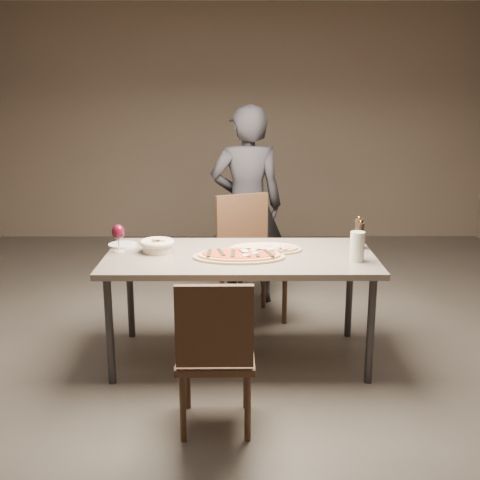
{
  "coord_description": "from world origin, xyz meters",
  "views": [
    {
      "loc": [
        -0.01,
        -3.88,
        1.85
      ],
      "look_at": [
        0.0,
        0.0,
        0.85
      ],
      "focal_mm": 45.0,
      "sensor_mm": 36.0,
      "label": 1
    }
  ],
  "objects_px": {
    "dining_table": "(240,263)",
    "bread_basket": "(157,245)",
    "ham_pizza": "(265,249)",
    "carafe": "(357,247)",
    "zucchini_pizza": "(239,256)",
    "diner": "(247,206)",
    "pepper_mill_left": "(360,236)",
    "chair_near": "(215,348)",
    "chair_far": "(248,250)"
  },
  "relations": [
    {
      "from": "dining_table",
      "to": "bread_basket",
      "type": "relative_size",
      "value": 7.68
    },
    {
      "from": "ham_pizza",
      "to": "carafe",
      "type": "relative_size",
      "value": 2.63
    },
    {
      "from": "zucchini_pizza",
      "to": "diner",
      "type": "relative_size",
      "value": 0.36
    },
    {
      "from": "pepper_mill_left",
      "to": "carafe",
      "type": "xyz_separation_m",
      "value": [
        -0.08,
        -0.3,
        0.0
      ]
    },
    {
      "from": "dining_table",
      "to": "carafe",
      "type": "relative_size",
      "value": 9.26
    },
    {
      "from": "dining_table",
      "to": "diner",
      "type": "xyz_separation_m",
      "value": [
        0.06,
        1.17,
        0.16
      ]
    },
    {
      "from": "chair_near",
      "to": "chair_far",
      "type": "relative_size",
      "value": 0.89
    },
    {
      "from": "zucchini_pizza",
      "to": "chair_far",
      "type": "bearing_deg",
      "value": 65.11
    },
    {
      "from": "chair_near",
      "to": "ham_pizza",
      "type": "bearing_deg",
      "value": 72.88
    },
    {
      "from": "dining_table",
      "to": "bread_basket",
      "type": "height_order",
      "value": "bread_basket"
    },
    {
      "from": "ham_pizza",
      "to": "diner",
      "type": "height_order",
      "value": "diner"
    },
    {
      "from": "chair_far",
      "to": "ham_pizza",
      "type": "bearing_deg",
      "value": 74.98
    },
    {
      "from": "chair_near",
      "to": "diner",
      "type": "xyz_separation_m",
      "value": [
        0.2,
        2.11,
        0.36
      ]
    },
    {
      "from": "dining_table",
      "to": "zucchini_pizza",
      "type": "bearing_deg",
      "value": -93.37
    },
    {
      "from": "zucchini_pizza",
      "to": "bread_basket",
      "type": "bearing_deg",
      "value": 144.45
    },
    {
      "from": "chair_near",
      "to": "pepper_mill_left",
      "type": "bearing_deg",
      "value": 47.41
    },
    {
      "from": "ham_pizza",
      "to": "pepper_mill_left",
      "type": "distance_m",
      "value": 0.67
    },
    {
      "from": "dining_table",
      "to": "chair_near",
      "type": "xyz_separation_m",
      "value": [
        -0.13,
        -0.94,
        -0.2
      ]
    },
    {
      "from": "chair_near",
      "to": "zucchini_pizza",
      "type": "bearing_deg",
      "value": 80.68
    },
    {
      "from": "zucchini_pizza",
      "to": "chair_near",
      "type": "bearing_deg",
      "value": -119.04
    },
    {
      "from": "pepper_mill_left",
      "to": "diner",
      "type": "xyz_separation_m",
      "value": [
        -0.77,
        1.04,
        0.01
      ]
    },
    {
      "from": "bread_basket",
      "to": "ham_pizza",
      "type": "bearing_deg",
      "value": 2.17
    },
    {
      "from": "bread_basket",
      "to": "chair_far",
      "type": "relative_size",
      "value": 0.24
    },
    {
      "from": "dining_table",
      "to": "chair_near",
      "type": "height_order",
      "value": "chair_near"
    },
    {
      "from": "pepper_mill_left",
      "to": "diner",
      "type": "height_order",
      "value": "diner"
    },
    {
      "from": "carafe",
      "to": "diner",
      "type": "xyz_separation_m",
      "value": [
        -0.69,
        1.34,
        0.01
      ]
    },
    {
      "from": "ham_pizza",
      "to": "chair_far",
      "type": "xyz_separation_m",
      "value": [
        -0.1,
        0.72,
        -0.21
      ]
    },
    {
      "from": "chair_far",
      "to": "diner",
      "type": "distance_m",
      "value": 0.47
    },
    {
      "from": "zucchini_pizza",
      "to": "ham_pizza",
      "type": "distance_m",
      "value": 0.25
    },
    {
      "from": "chair_near",
      "to": "diner",
      "type": "height_order",
      "value": "diner"
    },
    {
      "from": "dining_table",
      "to": "ham_pizza",
      "type": "relative_size",
      "value": 3.52
    },
    {
      "from": "ham_pizza",
      "to": "chair_near",
      "type": "bearing_deg",
      "value": -126.69
    },
    {
      "from": "diner",
      "to": "dining_table",
      "type": "bearing_deg",
      "value": 82.37
    },
    {
      "from": "pepper_mill_left",
      "to": "zucchini_pizza",
      "type": "bearing_deg",
      "value": -165.03
    },
    {
      "from": "carafe",
      "to": "dining_table",
      "type": "bearing_deg",
      "value": 167.82
    },
    {
      "from": "bread_basket",
      "to": "diner",
      "type": "height_order",
      "value": "diner"
    },
    {
      "from": "pepper_mill_left",
      "to": "carafe",
      "type": "bearing_deg",
      "value": -104.61
    },
    {
      "from": "pepper_mill_left",
      "to": "chair_far",
      "type": "bearing_deg",
      "value": 138.69
    },
    {
      "from": "dining_table",
      "to": "chair_far",
      "type": "relative_size",
      "value": 1.81
    },
    {
      "from": "ham_pizza",
      "to": "carafe",
      "type": "bearing_deg",
      "value": -43.9
    },
    {
      "from": "bread_basket",
      "to": "chair_far",
      "type": "xyz_separation_m",
      "value": [
        0.63,
        0.74,
        -0.24
      ]
    },
    {
      "from": "ham_pizza",
      "to": "dining_table",
      "type": "bearing_deg",
      "value": -171.41
    },
    {
      "from": "chair_near",
      "to": "carafe",
      "type": "bearing_deg",
      "value": 40.48
    },
    {
      "from": "pepper_mill_left",
      "to": "carafe",
      "type": "distance_m",
      "value": 0.31
    },
    {
      "from": "ham_pizza",
      "to": "carafe",
      "type": "distance_m",
      "value": 0.64
    },
    {
      "from": "bread_basket",
      "to": "diner",
      "type": "xyz_separation_m",
      "value": [
        0.63,
        1.11,
        0.05
      ]
    },
    {
      "from": "chair_near",
      "to": "chair_far",
      "type": "distance_m",
      "value": 1.76
    },
    {
      "from": "dining_table",
      "to": "zucchini_pizza",
      "type": "distance_m",
      "value": 0.11
    },
    {
      "from": "ham_pizza",
      "to": "chair_far",
      "type": "bearing_deg",
      "value": 78.07
    },
    {
      "from": "zucchini_pizza",
      "to": "bread_basket",
      "type": "height_order",
      "value": "bread_basket"
    }
  ]
}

